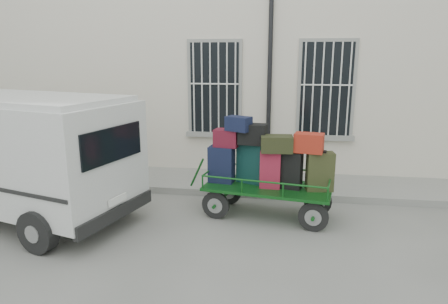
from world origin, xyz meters
TOP-DOWN VIEW (x-y plane):
  - ground at (0.00, 0.00)m, footprint 80.00×80.00m
  - building at (0.00, 5.50)m, footprint 24.00×5.15m
  - sidewalk at (0.00, 2.20)m, footprint 24.00×1.70m
  - luggage_cart at (1.02, 0.42)m, footprint 2.84×1.47m
  - van at (-3.63, -0.27)m, footprint 4.97×3.11m

SIDE VIEW (x-z plane):
  - ground at x=0.00m, z-range 0.00..0.00m
  - sidewalk at x=0.00m, z-range 0.00..0.15m
  - luggage_cart at x=1.02m, z-range 0.03..1.96m
  - van at x=-3.63m, z-range 0.17..2.51m
  - building at x=0.00m, z-range 0.00..6.00m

